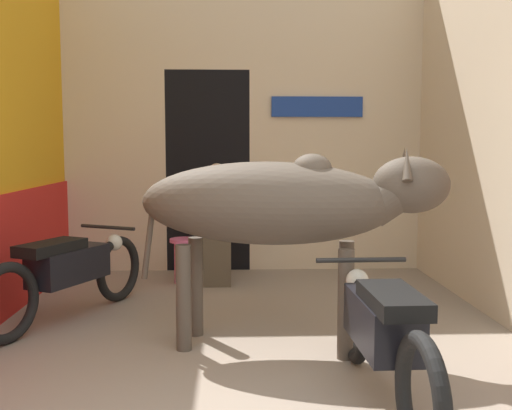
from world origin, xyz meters
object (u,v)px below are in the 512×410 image
object	(u,v)px
motorcycle_far	(69,271)
plastic_stool	(184,259)
cow	(282,205)
motorcycle_near	(382,331)
shopkeeper_seated	(217,221)

from	to	relation	value
motorcycle_far	plastic_stool	world-z (taller)	motorcycle_far
cow	plastic_stool	bearing A→B (deg)	112.70
cow	motorcycle_near	distance (m)	1.25
cow	plastic_stool	size ratio (longest dim) A/B	4.69
cow	shopkeeper_seated	world-z (taller)	cow
cow	shopkeeper_seated	distance (m)	2.12
cow	plastic_stool	distance (m)	2.38
cow	motorcycle_far	size ratio (longest dim) A/B	1.24
motorcycle_near	motorcycle_far	distance (m)	2.79
cow	plastic_stool	world-z (taller)	cow
cow	motorcycle_far	distance (m)	1.97
shopkeeper_seated	plastic_stool	xyz separation A→B (m)	(-0.35, 0.05, -0.42)
cow	shopkeeper_seated	bearing A→B (deg)	104.22
shopkeeper_seated	plastic_stool	world-z (taller)	shopkeeper_seated
shopkeeper_seated	motorcycle_near	bearing A→B (deg)	-71.68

